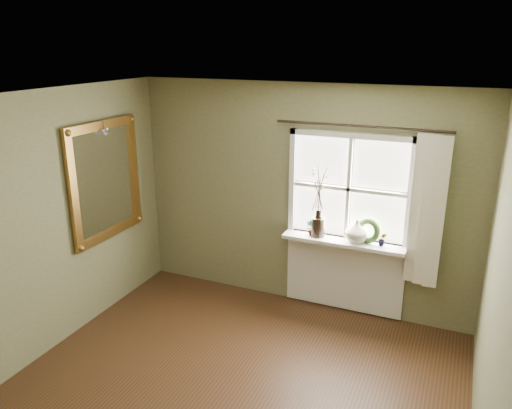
{
  "coord_description": "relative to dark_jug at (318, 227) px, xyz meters",
  "views": [
    {
      "loc": [
        1.7,
        -2.96,
        3.02
      ],
      "look_at": [
        -0.26,
        1.55,
        1.4
      ],
      "focal_mm": 35.0,
      "sensor_mm": 36.0,
      "label": 1
    }
  ],
  "objects": [
    {
      "name": "wreath",
      "position": [
        0.55,
        0.04,
        -0.0
      ],
      "size": [
        0.3,
        0.19,
        0.28
      ],
      "primitive_type": "torus",
      "rotation": [
        1.36,
        0.0,
        -0.25
      ],
      "color": "#2D4920",
      "rests_on": "window_sill"
    },
    {
      "name": "curtain_rod",
      "position": [
        0.4,
        0.05,
        1.15
      ],
      "size": [
        1.84,
        0.03,
        0.03
      ],
      "primitive_type": "cylinder",
      "rotation": [
        0.0,
        1.57,
        0.0
      ],
      "color": "black",
      "rests_on": "wall_back"
    },
    {
      "name": "gilt_mirror",
      "position": [
        -2.22,
        -0.85,
        0.52
      ],
      "size": [
        0.1,
        1.11,
        1.33
      ],
      "color": "white",
      "rests_on": "wall_left"
    },
    {
      "name": "wall_right",
      "position": [
        1.8,
        -2.12,
        0.27
      ],
      "size": [
        0.1,
        4.5,
        2.6
      ],
      "primitive_type": "cube",
      "color": "#6B6B46",
      "rests_on": "ground"
    },
    {
      "name": "ceiling",
      "position": [
        -0.25,
        -2.12,
        1.57
      ],
      "size": [
        4.5,
        4.5,
        0.0
      ],
      "primitive_type": "plane",
      "color": "silver",
      "rests_on": "ground"
    },
    {
      "name": "dark_jug",
      "position": [
        0.0,
        0.0,
        0.0
      ],
      "size": [
        0.16,
        0.16,
        0.22
      ],
      "primitive_type": "cylinder",
      "rotation": [
        0.0,
        0.0,
        -0.06
      ],
      "color": "black",
      "rests_on": "window_sill"
    },
    {
      "name": "potted_plant_right",
      "position": [
        0.72,
        0.0,
        -0.03
      ],
      "size": [
        0.09,
        0.08,
        0.16
      ],
      "primitive_type": "imported",
      "rotation": [
        0.0,
        0.0,
        0.13
      ],
      "color": "#2D4920",
      "rests_on": "window_sill"
    },
    {
      "name": "wall_back",
      "position": [
        -0.25,
        0.18,
        0.27
      ],
      "size": [
        4.0,
        0.1,
        2.6
      ],
      "primitive_type": "cube",
      "color": "#6B6B46",
      "rests_on": "ground"
    },
    {
      "name": "window_frame",
      "position": [
        0.3,
        0.11,
        0.45
      ],
      "size": [
        1.36,
        0.06,
        1.24
      ],
      "color": "silver",
      "rests_on": "wall_back"
    },
    {
      "name": "potted_plant_left",
      "position": [
        -0.09,
        0.0,
        -0.02
      ],
      "size": [
        0.11,
        0.09,
        0.18
      ],
      "primitive_type": "imported",
      "rotation": [
        0.0,
        0.0,
        0.3
      ],
      "color": "#2D4920",
      "rests_on": "window_sill"
    },
    {
      "name": "cream_vase",
      "position": [
        0.44,
        0.0,
        0.02
      ],
      "size": [
        0.28,
        0.28,
        0.26
      ],
      "primitive_type": "imported",
      "rotation": [
        0.0,
        0.0,
        0.14
      ],
      "color": "beige",
      "rests_on": "window_sill"
    },
    {
      "name": "curtain",
      "position": [
        1.14,
        0.01,
        0.34
      ],
      "size": [
        0.36,
        0.12,
        1.59
      ],
      "primitive_type": "cube",
      "color": "beige",
      "rests_on": "wall_back"
    },
    {
      "name": "window_sill",
      "position": [
        0.3,
        0.0,
        -0.13
      ],
      "size": [
        1.36,
        0.26,
        0.04
      ],
      "primitive_type": "cube",
      "color": "silver",
      "rests_on": "wall_back"
    },
    {
      "name": "wall_left",
      "position": [
        -2.3,
        -2.12,
        0.27
      ],
      "size": [
        0.1,
        4.5,
        2.6
      ],
      "primitive_type": "cube",
      "color": "#6B6B46",
      "rests_on": "ground"
    },
    {
      "name": "window_apron",
      "position": [
        0.3,
        0.11,
        -0.57
      ],
      "size": [
        1.36,
        0.04,
        0.88
      ],
      "primitive_type": "cube",
      "color": "silver",
      "rests_on": "ground"
    }
  ]
}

